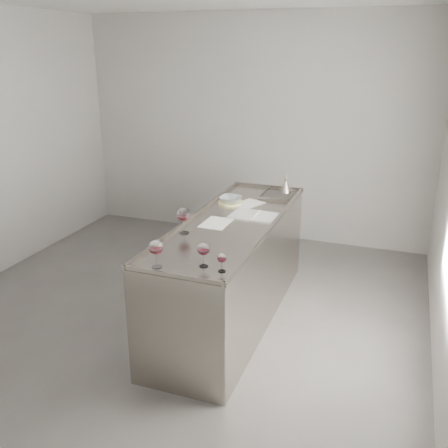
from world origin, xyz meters
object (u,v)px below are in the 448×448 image
(wine_glass_middle, at_px, (156,248))
(notebook, at_px, (255,216))
(ceramic_bowl, at_px, (231,199))
(wine_glass_small, at_px, (222,259))
(wine_glass_right, at_px, (203,250))
(counter, at_px, (232,270))
(wine_funnel, at_px, (286,187))
(wine_glass_left, at_px, (184,215))

(wine_glass_middle, xyz_separation_m, notebook, (0.32, 1.29, -0.14))
(ceramic_bowl, bearing_deg, wine_glass_small, -72.75)
(wine_glass_right, bearing_deg, counter, 97.57)
(wine_funnel, bearing_deg, wine_glass_small, -88.44)
(wine_glass_right, height_order, ceramic_bowl, wine_glass_right)
(wine_glass_left, distance_m, notebook, 0.76)
(counter, relative_size, wine_glass_right, 13.57)
(wine_glass_small, height_order, notebook, wine_glass_small)
(counter, xyz_separation_m, wine_funnel, (0.22, 1.08, 0.53))
(notebook, bearing_deg, counter, -121.76)
(counter, bearing_deg, wine_glass_right, -82.43)
(wine_funnel, bearing_deg, ceramic_bowl, -124.94)
(wine_funnel, bearing_deg, counter, -101.45)
(wine_glass_small, distance_m, notebook, 1.21)
(wine_glass_right, bearing_deg, ceramic_bowl, 102.19)
(wine_glass_middle, relative_size, wine_funnel, 1.03)
(wine_glass_right, bearing_deg, notebook, 89.04)
(wine_glass_middle, distance_m, wine_glass_small, 0.46)
(wine_glass_middle, distance_m, ceramic_bowl, 1.58)
(wine_glass_middle, bearing_deg, counter, 80.88)
(ceramic_bowl, distance_m, wine_funnel, 0.71)
(counter, height_order, notebook, counter)
(wine_glass_right, bearing_deg, wine_glass_middle, -157.65)
(counter, xyz_separation_m, wine_glass_right, (0.13, -0.96, 0.59))
(notebook, distance_m, ceramic_bowl, 0.44)
(wine_glass_left, relative_size, wine_funnel, 1.13)
(wine_glass_small, relative_size, wine_funnel, 0.69)
(counter, distance_m, wine_glass_small, 1.17)
(wine_glass_right, distance_m, wine_funnel, 2.04)
(wine_glass_left, distance_m, wine_glass_middle, 0.69)
(counter, relative_size, wine_glass_small, 18.08)
(wine_glass_left, height_order, ceramic_bowl, wine_glass_left)
(counter, xyz_separation_m, ceramic_bowl, (-0.19, 0.50, 0.51))
(wine_glass_right, height_order, wine_funnel, wine_funnel)
(wine_glass_right, height_order, notebook, wine_glass_right)
(wine_glass_left, bearing_deg, wine_glass_small, -46.88)
(counter, height_order, ceramic_bowl, ceramic_bowl)
(wine_glass_small, bearing_deg, counter, 105.51)
(notebook, height_order, wine_funnel, wine_funnel)
(wine_glass_small, xyz_separation_m, notebook, (-0.13, 1.20, -0.09))
(counter, bearing_deg, wine_glass_middle, -99.12)
(wine_funnel, bearing_deg, wine_glass_left, -108.43)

